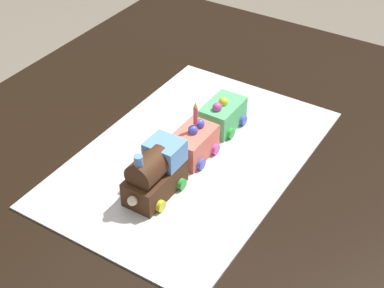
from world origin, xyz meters
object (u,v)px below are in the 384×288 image
Objects in this scene: cake_locomotive at (155,173)px; cake_car_caboose_mint_green at (223,115)px; dining_table at (167,200)px; cake_car_flatbed_coral at (193,143)px; birthday_candle at (196,113)px.

cake_car_caboose_mint_green is at bearing -0.00° from cake_locomotive.
dining_table is 0.15m from cake_car_flatbed_coral.
dining_table is 14.00× the size of cake_car_caboose_mint_green.
cake_car_caboose_mint_green is at bearing -14.10° from dining_table.
cake_car_flatbed_coral is 0.07m from birthday_candle.
cake_car_caboose_mint_green is (0.12, 0.00, 0.00)m from cake_car_flatbed_coral.
cake_locomotive is at bearing 180.00° from birthday_candle.
birthday_candle is at bearing 180.00° from cake_car_caboose_mint_green.
cake_car_flatbed_coral and cake_car_caboose_mint_green have the same top height.
cake_car_flatbed_coral is (0.04, -0.04, 0.14)m from dining_table.
dining_table is 0.19m from cake_locomotive.
dining_table is 0.21m from cake_car_caboose_mint_green.
cake_car_flatbed_coral reaches higher than dining_table.
cake_car_caboose_mint_green is (0.25, -0.00, -0.02)m from cake_locomotive.
cake_car_caboose_mint_green is 2.01× the size of birthday_candle.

